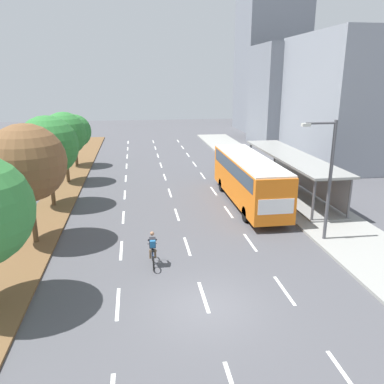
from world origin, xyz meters
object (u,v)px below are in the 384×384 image
(median_tree_third, at_px, (48,146))
(bus, at_px, (248,176))
(cyclist, at_px, (153,250))
(median_tree_second, at_px, (27,163))
(streetlight, at_px, (327,173))
(bus_shelter, at_px, (294,169))
(median_tree_fourth, at_px, (64,134))
(median_tree_fifth, at_px, (74,131))

(median_tree_third, bearing_deg, bus, -5.70)
(cyclist, bearing_deg, bus, 50.04)
(bus, relative_size, median_tree_second, 1.76)
(median_tree_third, distance_m, streetlight, 17.86)
(bus_shelter, distance_m, streetlight, 9.69)
(bus_shelter, height_order, streetlight, streetlight)
(bus_shelter, distance_m, median_tree_third, 18.06)
(median_tree_third, xyz_separation_m, median_tree_fourth, (0.03, 6.36, -0.10))
(bus, bearing_deg, bus_shelter, 27.29)
(median_tree_second, xyz_separation_m, streetlight, (15.54, -2.02, -0.59))
(streetlight, bearing_deg, median_tree_second, 172.59)
(median_tree_third, relative_size, streetlight, 0.95)
(bus_shelter, height_order, bus, bus)
(median_tree_third, bearing_deg, cyclist, -57.06)
(bus_shelter, height_order, cyclist, bus_shelter)
(median_tree_second, xyz_separation_m, median_tree_fourth, (-0.20, 12.72, -0.30))
(median_tree_third, height_order, median_tree_fifth, median_tree_third)
(cyclist, distance_m, streetlight, 9.96)
(median_tree_second, bearing_deg, bus_shelter, 22.22)
(median_tree_second, bearing_deg, streetlight, -7.41)
(bus, height_order, cyclist, bus)
(bus_shelter, bearing_deg, median_tree_fifth, 146.57)
(median_tree_third, bearing_deg, median_tree_fifth, 90.42)
(bus_shelter, xyz_separation_m, median_tree_fifth, (-17.98, 11.87, 1.70))
(bus_shelter, relative_size, median_tree_fourth, 2.41)
(median_tree_second, height_order, median_tree_fourth, median_tree_second)
(cyclist, height_order, median_tree_third, median_tree_third)
(bus_shelter, distance_m, bus, 4.82)
(median_tree_second, bearing_deg, bus, 20.51)
(median_tree_fourth, bearing_deg, streetlight, -43.12)
(cyclist, distance_m, median_tree_second, 8.04)
(cyclist, height_order, median_tree_fifth, median_tree_fifth)
(median_tree_third, bearing_deg, median_tree_fourth, 89.77)
(median_tree_second, distance_m, median_tree_fourth, 12.72)
(bus_shelter, relative_size, median_tree_third, 2.29)
(median_tree_fifth, relative_size, streetlight, 0.79)
(bus_shelter, xyz_separation_m, cyclist, (-11.45, -10.77, -1.07))
(bus, distance_m, median_tree_third, 13.85)
(bus, relative_size, cyclist, 6.20)
(bus_shelter, distance_m, median_tree_second, 19.25)
(cyclist, relative_size, median_tree_fifth, 0.36)
(median_tree_fourth, distance_m, median_tree_fifth, 6.39)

